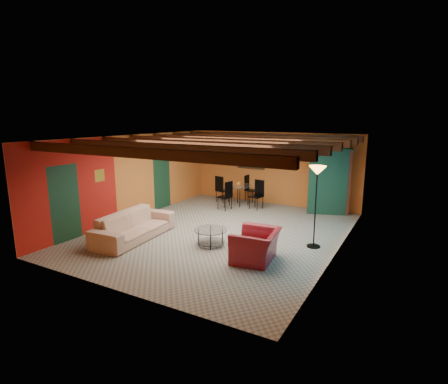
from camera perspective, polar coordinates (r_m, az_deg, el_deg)
The scene contains 11 objects.
room at distance 9.90m, azimuth -0.25°, elevation 6.78°, with size 6.52×8.01×2.71m.
sofa at distance 9.97m, azimuth -14.22°, elevation -5.25°, with size 2.53×0.99×0.74m, color tan.
armchair at distance 8.28m, azimuth 5.15°, elevation -8.55°, with size 1.12×0.98×0.73m, color maroon.
coffee_table at distance 9.23m, azimuth -2.17°, elevation -7.26°, with size 0.86×0.86×0.44m, color silver, non-canonical shape.
dining_table at distance 13.24m, azimuth 2.38°, elevation 0.06°, with size 2.01×2.01×1.05m, color white, non-canonical shape.
armoire at distance 12.65m, azimuth 16.66°, elevation 1.61°, with size 1.24×0.61×2.18m, color maroon.
floor_lamp at distance 9.17m, azimuth 14.47°, elevation -2.36°, with size 0.43×0.43×2.10m, color black, non-canonical shape.
ceiling_fan at distance 9.80m, azimuth -0.57°, elevation 6.72°, with size 1.50×1.50×0.44m, color #472614, non-canonical shape.
painting at distance 13.79m, azimuth 4.36°, elevation 5.27°, with size 1.05×0.03×0.65m, color black.
potted_plant at distance 12.49m, azimuth 17.03°, elevation 7.63°, with size 0.44×0.38×0.49m, color #26661E.
vase at distance 13.12m, azimuth 2.40°, elevation 2.66°, with size 0.16×0.16×0.17m, color orange.
Camera 1 is at (4.83, -8.48, 3.27)m, focal length 28.49 mm.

